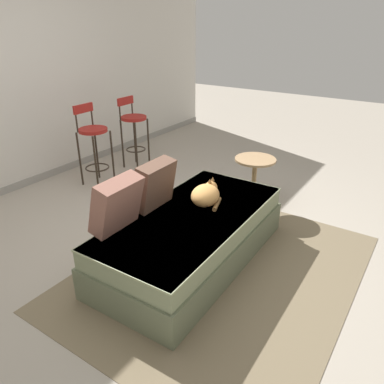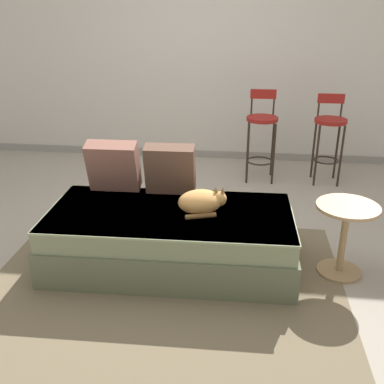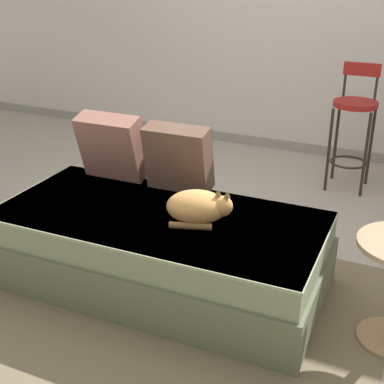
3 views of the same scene
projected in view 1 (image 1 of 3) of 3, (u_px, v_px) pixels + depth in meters
name	position (u px, v px, depth m)	size (l,w,h in m)	color
ground_plane	(156.00, 245.00, 3.47)	(16.00, 16.00, 0.00)	#A89E8E
wall_baseboard_trim	(15.00, 186.00, 4.55)	(8.00, 0.02, 0.09)	gray
area_rug	(222.00, 270.00, 3.11)	(2.52, 1.99, 0.01)	#75664C
couch	(192.00, 237.00, 3.17)	(1.83, 0.92, 0.44)	#636B50
throw_pillow_corner	(117.00, 204.00, 2.78)	(0.41, 0.25, 0.42)	#936051
throw_pillow_middle	(154.00, 185.00, 3.12)	(0.39, 0.22, 0.41)	brown
cat	(206.00, 195.00, 3.22)	(0.38, 0.33, 0.20)	tan
bar_stool_near_window	(93.00, 140.00, 4.51)	(0.34, 0.34, 0.99)	#2D2319
bar_stool_by_doorway	(133.00, 126.00, 5.05)	(0.34, 0.34, 0.95)	#2D2319
side_table	(254.00, 175.00, 4.07)	(0.44, 0.44, 0.55)	tan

